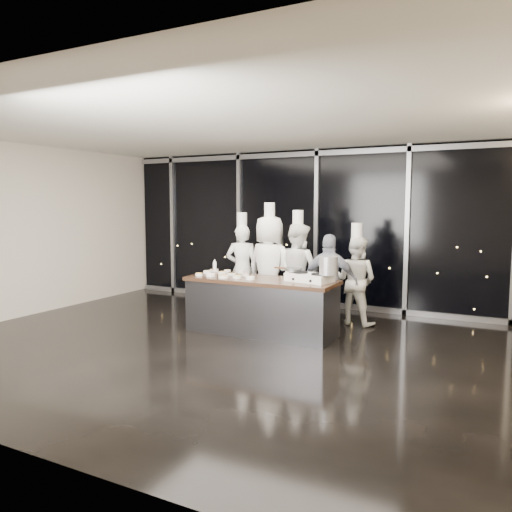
{
  "coord_description": "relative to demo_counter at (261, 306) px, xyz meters",
  "views": [
    {
      "loc": [
        3.57,
        -6.17,
        2.1
      ],
      "look_at": [
        -0.25,
        1.2,
        1.23
      ],
      "focal_mm": 35.0,
      "sensor_mm": 36.0,
      "label": 1
    }
  ],
  "objects": [
    {
      "name": "ground",
      "position": [
        0.0,
        -0.9,
        -0.45
      ],
      "size": [
        9.0,
        9.0,
        0.0
      ],
      "primitive_type": "plane",
      "color": "black",
      "rests_on": "ground"
    },
    {
      "name": "room_shell",
      "position": [
        0.18,
        -0.9,
        1.79
      ],
      "size": [
        9.02,
        7.02,
        3.21
      ],
      "color": "beige",
      "rests_on": "ground"
    },
    {
      "name": "window_wall",
      "position": [
        0.0,
        2.53,
        1.14
      ],
      "size": [
        8.9,
        0.11,
        3.2
      ],
      "color": "black",
      "rests_on": "ground"
    },
    {
      "name": "demo_counter",
      "position": [
        0.0,
        0.0,
        0.0
      ],
      "size": [
        2.46,
        0.86,
        0.9
      ],
      "color": "#3A3A40",
      "rests_on": "ground"
    },
    {
      "name": "stove",
      "position": [
        0.8,
        0.08,
        0.51
      ],
      "size": [
        0.74,
        0.54,
        0.14
      ],
      "rotation": [
        0.0,
        0.0,
        -0.2
      ],
      "color": "white",
      "rests_on": "demo_counter"
    },
    {
      "name": "frying_pan",
      "position": [
        0.48,
        0.16,
        0.61
      ],
      "size": [
        0.48,
        0.31,
        0.04
      ],
      "rotation": [
        0.0,
        0.0,
        -0.2
      ],
      "color": "slate",
      "rests_on": "stove"
    },
    {
      "name": "stock_pot",
      "position": [
        1.13,
        -0.01,
        0.72
      ],
      "size": [
        0.32,
        0.32,
        0.28
      ],
      "primitive_type": "cylinder",
      "rotation": [
        0.0,
        0.0,
        -0.2
      ],
      "color": "#AAAAAC",
      "rests_on": "stove"
    },
    {
      "name": "prep_bowls",
      "position": [
        -0.69,
        0.04,
        0.47
      ],
      "size": [
        1.15,
        0.73,
        0.05
      ],
      "color": "white",
      "rests_on": "demo_counter"
    },
    {
      "name": "squeeze_bottle",
      "position": [
        -1.09,
        0.34,
        0.56
      ],
      "size": [
        0.06,
        0.06,
        0.23
      ],
      "color": "white",
      "rests_on": "demo_counter"
    },
    {
      "name": "chef_far_left",
      "position": [
        -0.97,
        1.13,
        0.42
      ],
      "size": [
        0.72,
        0.58,
        1.94
      ],
      "rotation": [
        0.0,
        0.0,
        3.46
      ],
      "color": "white",
      "rests_on": "ground"
    },
    {
      "name": "chef_left",
      "position": [
        -0.31,
        0.96,
        0.5
      ],
      "size": [
        1.0,
        0.73,
        2.12
      ],
      "rotation": [
        0.0,
        0.0,
        2.99
      ],
      "color": "white",
      "rests_on": "ground"
    },
    {
      "name": "chef_center",
      "position": [
        0.18,
        1.08,
        0.43
      ],
      "size": [
        1.02,
        0.9,
        1.99
      ],
      "rotation": [
        0.0,
        0.0,
        2.81
      ],
      "color": "white",
      "rests_on": "ground"
    },
    {
      "name": "guest",
      "position": [
        0.88,
        0.81,
        0.35
      ],
      "size": [
        0.98,
        0.53,
        1.6
      ],
      "rotation": [
        0.0,
        0.0,
        3.3
      ],
      "color": "#141D37",
      "rests_on": "ground"
    },
    {
      "name": "chef_right",
      "position": [
        1.17,
        1.34,
        0.33
      ],
      "size": [
        0.84,
        0.7,
        1.77
      ],
      "rotation": [
        0.0,
        0.0,
        2.97
      ],
      "color": "white",
      "rests_on": "ground"
    }
  ]
}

